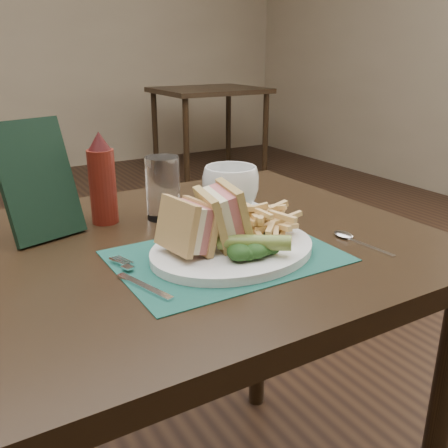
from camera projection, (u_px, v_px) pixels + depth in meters
name	position (u px, v px, depth m)	size (l,w,h in m)	color
floor	(123.00, 409.00, 1.59)	(7.00, 7.00, 0.00)	black
table_main	(192.00, 403.00, 1.06)	(0.90, 0.75, 0.75)	black
table_bg_right	(209.00, 131.00, 4.45)	(0.90, 0.75, 0.75)	black
placemat	(226.00, 256.00, 0.86)	(0.37, 0.27, 0.00)	#184D41
plate	(233.00, 249.00, 0.86)	(0.30, 0.24, 0.01)	white
sandwich_half_a	(177.00, 229.00, 0.80)	(0.06, 0.09, 0.08)	tan
sandwich_half_b	(212.00, 216.00, 0.84)	(0.06, 0.11, 0.10)	tan
kale_garnish	(252.00, 249.00, 0.81)	(0.11, 0.08, 0.03)	#173513
pickle_spear	(254.00, 243.00, 0.81)	(0.03, 0.03, 0.12)	olive
fries_pile	(261.00, 218.00, 0.90)	(0.18, 0.20, 0.06)	#DCB46E
fork	(137.00, 276.00, 0.76)	(0.03, 0.17, 0.01)	silver
spoon	(361.00, 242.00, 0.91)	(0.03, 0.15, 0.01)	silver
saucer	(230.00, 211.00, 1.07)	(0.15, 0.15, 0.01)	white
coffee_cup	(231.00, 188.00, 1.06)	(0.12, 0.12, 0.09)	white
drinking_glass	(163.00, 188.00, 1.03)	(0.07, 0.07, 0.13)	white
ketchup_bottle	(102.00, 178.00, 0.99)	(0.05, 0.05, 0.19)	#601910
check_presenter	(37.00, 180.00, 0.91)	(0.14, 0.01, 0.22)	black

